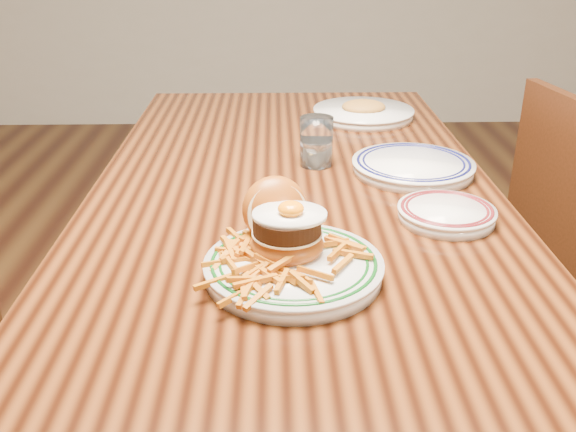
{
  "coord_description": "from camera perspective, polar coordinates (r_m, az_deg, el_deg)",
  "views": [
    {
      "loc": [
        -0.04,
        -1.27,
        1.26
      ],
      "look_at": [
        -0.02,
        -0.39,
        0.86
      ],
      "focal_mm": 40.0,
      "sensor_mm": 36.0,
      "label": 1
    }
  ],
  "objects": [
    {
      "name": "main_plate",
      "position": [
        1.01,
        0.22,
        -3.12
      ],
      "size": [
        0.28,
        0.3,
        0.14
      ],
      "rotation": [
        0.0,
        0.0,
        0.28
      ],
      "color": "white",
      "rests_on": "table"
    },
    {
      "name": "far_plate",
      "position": [
        1.85,
        6.72,
        9.15
      ],
      "size": [
        0.28,
        0.28,
        0.05
      ],
      "rotation": [
        0.0,
        0.0,
        -0.01
      ],
      "color": "white",
      "rests_on": "table"
    },
    {
      "name": "water_glass",
      "position": [
        1.46,
        2.54,
        6.38
      ],
      "size": [
        0.07,
        0.07,
        0.11
      ],
      "color": "white",
      "rests_on": "table"
    },
    {
      "name": "table",
      "position": [
        1.4,
        0.57,
        -0.46
      ],
      "size": [
        0.85,
        1.6,
        0.75
      ],
      "color": "black",
      "rests_on": "floor"
    },
    {
      "name": "rear_plate",
      "position": [
        1.45,
        11.05,
        4.42
      ],
      "size": [
        0.27,
        0.27,
        0.03
      ],
      "rotation": [
        0.0,
        0.0,
        -0.28
      ],
      "color": "white",
      "rests_on": "table"
    },
    {
      "name": "side_plate",
      "position": [
        1.22,
        13.91,
        0.31
      ],
      "size": [
        0.18,
        0.18,
        0.03
      ],
      "rotation": [
        0.0,
        0.0,
        0.15
      ],
      "color": "white",
      "rests_on": "table"
    }
  ]
}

